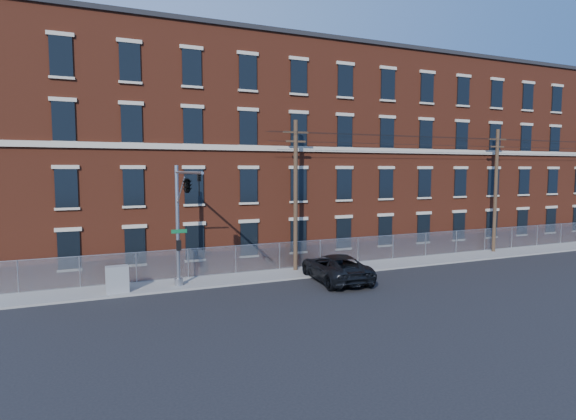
# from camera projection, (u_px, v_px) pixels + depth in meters

# --- Properties ---
(ground) EXTENTS (140.00, 140.00, 0.00)m
(ground) POSITION_uv_depth(u_px,v_px,m) (304.00, 295.00, 25.52)
(ground) COLOR black
(ground) RESTS_ON ground
(sidewalk) EXTENTS (65.00, 3.00, 0.12)m
(sidewalk) POSITION_uv_depth(u_px,v_px,m) (420.00, 261.00, 34.83)
(sidewalk) COLOR gray
(sidewalk) RESTS_ON ground
(mill_building) EXTENTS (55.30, 14.32, 16.30)m
(mill_building) POSITION_uv_depth(u_px,v_px,m) (358.00, 155.00, 42.30)
(mill_building) COLOR maroon
(mill_building) RESTS_ON ground
(chain_link_fence) EXTENTS (59.06, 0.06, 1.85)m
(chain_link_fence) POSITION_uv_depth(u_px,v_px,m) (410.00, 245.00, 35.94)
(chain_link_fence) COLOR #A5A8AD
(chain_link_fence) RESTS_ON ground
(traffic_signal_mast) EXTENTS (0.90, 6.75, 7.00)m
(traffic_signal_mast) POSITION_uv_depth(u_px,v_px,m) (185.00, 198.00, 24.67)
(traffic_signal_mast) COLOR #9EA0A5
(traffic_signal_mast) RESTS_ON ground
(utility_pole_near) EXTENTS (1.80, 0.28, 10.00)m
(utility_pole_near) POSITION_uv_depth(u_px,v_px,m) (296.00, 193.00, 30.97)
(utility_pole_near) COLOR #453322
(utility_pole_near) RESTS_ON ground
(utility_pole_mid) EXTENTS (1.80, 0.28, 10.00)m
(utility_pole_mid) POSITION_uv_depth(u_px,v_px,m) (496.00, 188.00, 38.09)
(utility_pole_mid) COLOR #453322
(utility_pole_mid) RESTS_ON ground
(overhead_wires) EXTENTS (40.00, 0.62, 0.62)m
(overhead_wires) POSITION_uv_depth(u_px,v_px,m) (498.00, 142.00, 37.76)
(overhead_wires) COLOR black
(overhead_wires) RESTS_ON ground
(pickup_truck) EXTENTS (3.35, 6.31, 1.69)m
(pickup_truck) POSITION_uv_depth(u_px,v_px,m) (335.00, 267.00, 28.71)
(pickup_truck) COLOR black
(pickup_truck) RESTS_ON ground
(utility_cabinet) EXTENTS (1.21, 0.64, 1.48)m
(utility_cabinet) POSITION_uv_depth(u_px,v_px,m) (117.00, 279.00, 25.57)
(utility_cabinet) COLOR gray
(utility_cabinet) RESTS_ON sidewalk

